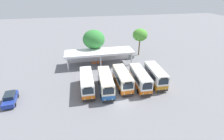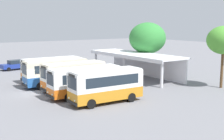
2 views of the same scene
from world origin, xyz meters
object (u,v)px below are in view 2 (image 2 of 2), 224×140
city_bus_second_in_row (56,72)px  city_bus_fourth_amber (85,80)px  waiting_chair_second_from_end (128,72)px  waiting_chair_middle_seat (132,73)px  waiting_chair_end_by_column (126,72)px  city_bus_middle_cream (74,75)px  waiting_chair_fourth_seat (134,74)px  parked_car_flank (15,65)px  city_bus_nearest_orange (52,68)px  city_bus_fifth_blue (106,85)px

city_bus_second_in_row → city_bus_fourth_amber: 6.62m
waiting_chair_second_from_end → waiting_chair_middle_seat: bearing=11.2°
waiting_chair_second_from_end → waiting_chair_end_by_column: bearing=174.2°
city_bus_middle_cream → waiting_chair_second_from_end: (-3.91, 10.83, -1.26)m
city_bus_second_in_row → city_bus_middle_cream: bearing=12.8°
city_bus_fourth_amber → waiting_chair_middle_seat: (-6.52, 11.34, -1.21)m
city_bus_second_in_row → waiting_chair_fourth_seat: bearing=86.2°
parked_car_flank → waiting_chair_fourth_seat: size_ratio=5.10×
city_bus_nearest_orange → parked_car_flank: city_bus_nearest_orange is taller
city_bus_middle_cream → waiting_chair_fourth_seat: city_bus_middle_cream is taller
city_bus_nearest_orange → waiting_chair_second_from_end: 11.10m
waiting_chair_end_by_column → waiting_chair_second_from_end: size_ratio=1.00×
city_bus_second_in_row → waiting_chair_second_from_end: 11.67m
city_bus_second_in_row → city_bus_fourth_amber: bearing=3.2°
city_bus_nearest_orange → waiting_chair_second_from_end: (2.70, 10.70, -1.21)m
waiting_chair_second_from_end → waiting_chair_fourth_seat: same height
waiting_chair_fourth_seat → waiting_chair_second_from_end: bearing=-176.2°
parked_car_flank → city_bus_middle_cream: bearing=3.2°
city_bus_fifth_blue → waiting_chair_end_by_column: (-11.21, 10.81, -1.27)m
city_bus_nearest_orange → waiting_chair_fourth_seat: city_bus_nearest_orange is taller
city_bus_nearest_orange → waiting_chair_second_from_end: city_bus_nearest_orange is taller
waiting_chair_fourth_seat → city_bus_fifth_blue: bearing=-49.9°
city_bus_second_in_row → waiting_chair_second_from_end: size_ratio=9.12×
city_bus_middle_cream → city_bus_nearest_orange: bearing=178.9°
parked_car_flank → waiting_chair_middle_seat: bearing=37.0°
city_bus_second_in_row → waiting_chair_fourth_seat: (0.77, 11.67, -1.29)m
city_bus_middle_cream → city_bus_fifth_blue: 6.61m
city_bus_second_in_row → waiting_chair_second_from_end: bearing=93.0°
city_bus_second_in_row → city_bus_fifth_blue: bearing=4.8°
city_bus_second_in_row → city_bus_fourth_amber: size_ratio=0.99×
parked_car_flank → waiting_chair_second_from_end: bearing=37.9°
city_bus_second_in_row → waiting_chair_fourth_seat: size_ratio=9.12×
city_bus_fourth_amber → waiting_chair_second_from_end: size_ratio=9.18×
city_bus_nearest_orange → city_bus_fifth_blue: (13.22, -0.04, 0.07)m
city_bus_fourth_amber → city_bus_nearest_orange: bearing=177.1°
city_bus_nearest_orange → waiting_chair_second_from_end: bearing=75.9°
city_bus_second_in_row → waiting_chair_end_by_column: 11.79m
waiting_chair_second_from_end → waiting_chair_fourth_seat: 1.38m
city_bus_fourth_amber → city_bus_fifth_blue: city_bus_fifth_blue is taller
waiting_chair_middle_seat → city_bus_fifth_blue: bearing=-47.9°
city_bus_nearest_orange → city_bus_second_in_row: size_ratio=0.99×
city_bus_nearest_orange → city_bus_fourth_amber: (9.91, -0.50, 0.01)m
waiting_chair_second_from_end → parked_car_flank: bearing=-142.1°
waiting_chair_middle_seat → waiting_chair_fourth_seat: 0.69m
waiting_chair_second_from_end → city_bus_fifth_blue: bearing=-45.6°
parked_car_flank → city_bus_second_in_row: bearing=1.2°
city_bus_second_in_row → parked_car_flank: size_ratio=1.79×
city_bus_fourth_amber → waiting_chair_fourth_seat: bearing=117.3°
city_bus_second_in_row → city_bus_middle_cream: 3.39m
city_bus_nearest_orange → city_bus_middle_cream: bearing=-1.1°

